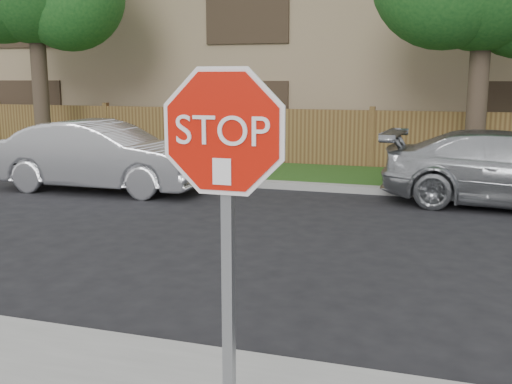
% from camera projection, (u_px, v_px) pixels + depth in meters
% --- Properties ---
extents(ground, '(90.00, 90.00, 0.00)m').
position_uv_depth(ground, '(209.00, 356.00, 5.34)').
color(ground, black).
rests_on(ground, ground).
extents(far_curb, '(70.00, 0.30, 0.15)m').
position_uv_depth(far_curb, '(351.00, 189.00, 12.95)').
color(far_curb, gray).
rests_on(far_curb, ground).
extents(grass_strip, '(70.00, 3.00, 0.12)m').
position_uv_depth(grass_strip, '(362.00, 178.00, 14.50)').
color(grass_strip, '#1E4714').
rests_on(grass_strip, ground).
extents(fence, '(70.00, 0.12, 1.60)m').
position_uv_depth(fence, '(371.00, 141.00, 15.86)').
color(fence, '#53371D').
rests_on(fence, ground).
extents(apartment_building, '(35.20, 9.20, 7.20)m').
position_uv_depth(apartment_building, '(394.00, 46.00, 20.58)').
color(apartment_building, '#947E5C').
rests_on(apartment_building, ground).
extents(stop_sign, '(1.01, 0.13, 2.55)m').
position_uv_depth(stop_sign, '(225.00, 188.00, 3.40)').
color(stop_sign, gray).
rests_on(stop_sign, sidewalk_near).
extents(sedan_left, '(4.67, 1.72, 1.53)m').
position_uv_depth(sedan_left, '(102.00, 156.00, 13.04)').
color(sedan_left, silver).
rests_on(sedan_left, ground).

